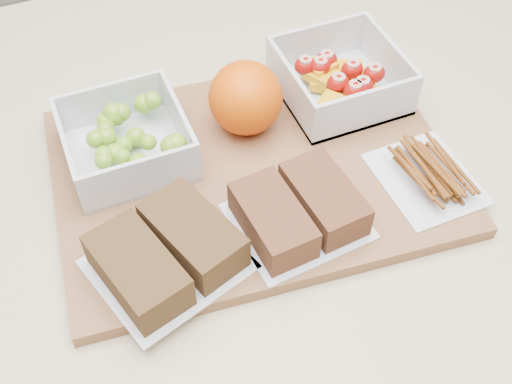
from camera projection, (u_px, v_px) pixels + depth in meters
counter at (255, 370)px, 1.03m from camera, size 1.20×0.90×0.90m
cutting_board at (253, 171)px, 0.70m from camera, size 0.45×0.34×0.02m
grape_container at (128, 140)px, 0.68m from camera, size 0.13×0.13×0.05m
fruit_container at (340, 80)px, 0.75m from camera, size 0.13×0.13×0.06m
orange at (246, 98)px, 0.70m from camera, size 0.08×0.08×0.08m
sandwich_bag_left at (166, 253)px, 0.59m from camera, size 0.16×0.15×0.04m
sandwich_bag_center at (299, 210)px, 0.63m from camera, size 0.13×0.12×0.04m
pretzel_bag at (428, 172)px, 0.67m from camera, size 0.10×0.12×0.03m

